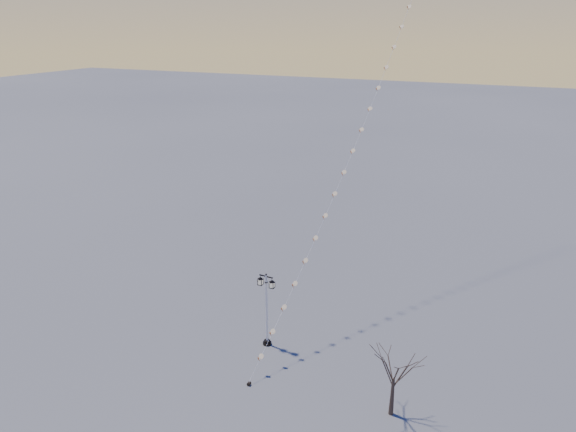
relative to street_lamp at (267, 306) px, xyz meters
The scene contains 4 objects.
ground 4.43m from the street_lamp, 86.00° to the right, with size 300.00×300.00×0.00m, color #5A5A5B.
street_lamp is the anchor object (origin of this frame).
bare_tree 8.49m from the street_lamp, 19.86° to the right, with size 2.21×2.21×3.67m.
kite_train 16.88m from the street_lamp, 74.47° to the left, with size 4.91×29.34×30.80m.
Camera 1 is at (11.75, -20.34, 17.67)m, focal length 33.59 mm.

